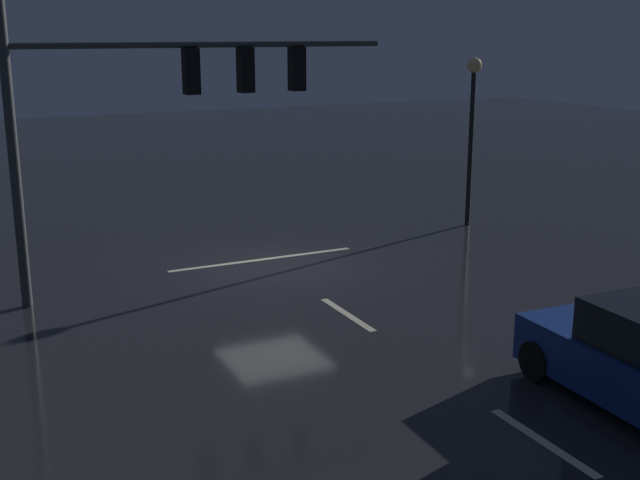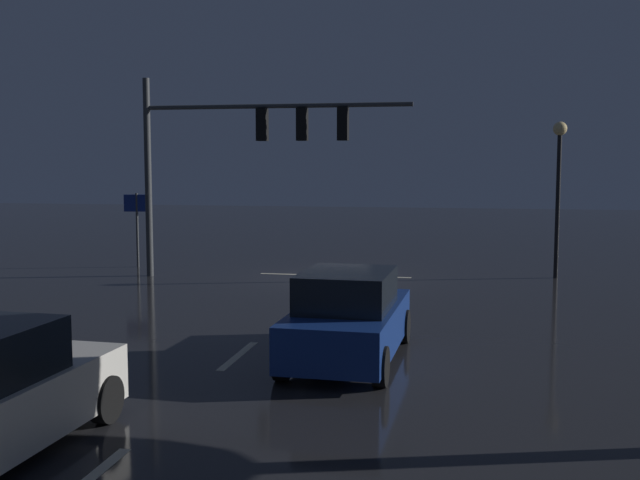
# 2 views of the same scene
# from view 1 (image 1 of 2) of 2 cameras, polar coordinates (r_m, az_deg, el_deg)

# --- Properties ---
(ground_plane) EXTENTS (80.00, 80.00, 0.00)m
(ground_plane) POSITION_cam_1_polar(r_m,az_deg,el_deg) (20.40, -3.35, -1.83)
(ground_plane) COLOR #232326
(traffic_signal_assembly) EXTENTS (8.60, 0.47, 6.37)m
(traffic_signal_assembly) POSITION_cam_1_polar(r_m,az_deg,el_deg) (18.24, -10.95, 10.02)
(traffic_signal_assembly) COLOR #383A3D
(traffic_signal_assembly) RESTS_ON ground_plane
(lane_dash_far) EXTENTS (0.16, 2.20, 0.01)m
(lane_dash_far) POSITION_cam_1_polar(r_m,az_deg,el_deg) (16.96, 1.93, -5.23)
(lane_dash_far) COLOR beige
(lane_dash_far) RESTS_ON ground_plane
(lane_dash_mid) EXTENTS (0.16, 2.20, 0.01)m
(lane_dash_mid) POSITION_cam_1_polar(r_m,az_deg,el_deg) (12.43, 15.37, -13.47)
(lane_dash_mid) COLOR beige
(lane_dash_mid) RESTS_ON ground_plane
(stop_bar) EXTENTS (5.00, 0.16, 0.01)m
(stop_bar) POSITION_cam_1_polar(r_m,az_deg,el_deg) (20.98, -4.04, -1.36)
(stop_bar) COLOR beige
(stop_bar) RESTS_ON ground_plane
(street_lamp_left_kerb) EXTENTS (0.44, 0.44, 4.97)m
(street_lamp_left_kerb) POSITION_cam_1_polar(r_m,az_deg,el_deg) (24.52, 10.64, 9.01)
(street_lamp_left_kerb) COLOR black
(street_lamp_left_kerb) RESTS_ON ground_plane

